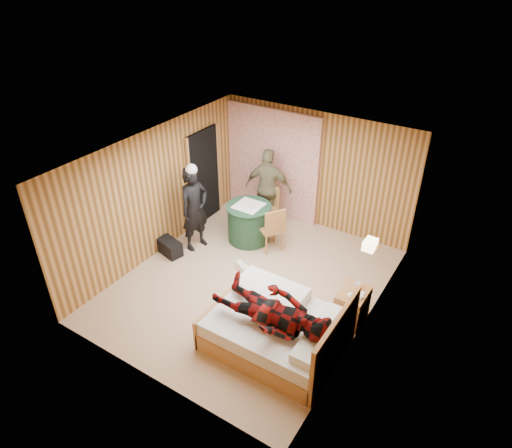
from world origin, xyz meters
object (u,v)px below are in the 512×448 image
Objects in this scene: chair_near at (273,227)px; woman_standing at (195,209)px; bed at (278,328)px; man_at_table at (268,188)px; chair_far at (268,203)px; man_on_bed at (272,305)px; duffel_bag at (170,247)px; wall_lamp at (370,245)px; round_table at (249,223)px; nightstand at (352,305)px.

woman_standing is at bearing -29.98° from chair_near.
woman_standing is at bearing 152.30° from bed.
woman_standing is at bearing 51.00° from man_at_table.
chair_near reaches higher than chair_far.
man_at_table is at bearing 121.74° from man_on_bed.
man_at_table is 3.72m from man_on_bed.
duffel_bag is 0.31× the size of man_at_table.
woman_standing reaches higher than wall_lamp.
man_at_table is at bearing 90.00° from round_table.
nightstand is 0.63× the size of chair_near.
man_at_table is at bearing 145.43° from nightstand.
chair_far is at bearing 151.64° from wall_lamp.
bed reaches higher than chair_far.
nightstand is 2.32m from chair_near.
chair_far is at bearing 106.46° from man_at_table.
round_table is 0.51× the size of man_on_bed.
nightstand is 3.31m from man_at_table.
man_on_bed is at bearing -115.07° from wall_lamp.
chair_far is (0.03, 0.71, 0.13)m from round_table.
round_table is 0.98× the size of chair_far.
chair_near is 1.81× the size of duffel_bag.
bed is 1.11× the size of man_on_bed.
bed is at bearing 110.63° from man_at_table.
chair_near is (-1.33, 2.09, 0.26)m from bed.
man_on_bed reaches higher than round_table.
man_at_table is at bearing 151.07° from wall_lamp.
wall_lamp reaches higher than nightstand.
woman_standing is 0.98× the size of man_on_bed.
man_on_bed is (1.96, -3.16, 0.09)m from man_at_table.
wall_lamp is at bearing -8.38° from chair_far.
man_at_table reaches higher than chair_near.
chair_near is at bearing 162.54° from wall_lamp.
man_at_table is at bearing 139.19° from chair_far.
nightstand is at bearing -83.63° from woman_standing.
man_on_bed is at bearing 108.99° from man_at_table.
woman_standing is at bearing 148.85° from man_on_bed.
chair_far is at bearing 145.88° from nightstand.
bed is 2.91m from round_table.
woman_standing is (-2.68, 1.41, 0.56)m from bed.
duffel_bag is at bearing -98.56° from chair_far.
bed is 3.08m from woman_standing.
duffel_bag is (-1.65, -1.18, -0.41)m from chair_near.
wall_lamp is at bearing -15.28° from round_table.
chair_far is 0.53× the size of man_on_bed.
man_at_table is (1.04, 2.02, 0.71)m from duffel_bag.
chair_far is at bearing -16.09° from woman_standing.
man_on_bed is at bearing -84.36° from bed.
man_at_table is at bearing -14.47° from woman_standing.
round_table is (-2.73, 0.75, -0.89)m from wall_lamp.
woman_standing reaches higher than man_at_table.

